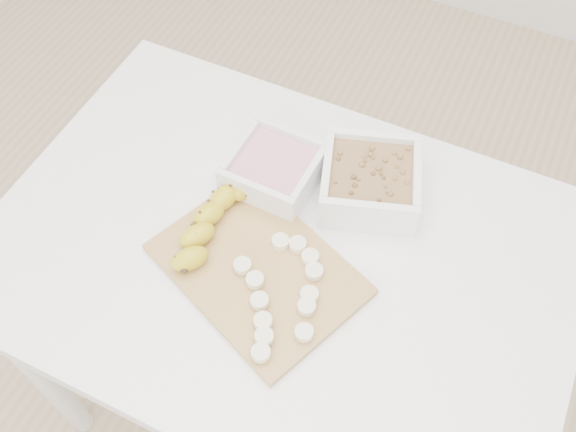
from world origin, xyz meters
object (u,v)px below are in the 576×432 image
at_px(table, 281,276).
at_px(bowl_yogurt, 274,169).
at_px(banana, 213,222).
at_px(cutting_board, 258,269).
at_px(bowl_granola, 370,181).

distance_m(table, bowl_yogurt, 0.20).
distance_m(table, banana, 0.18).
xyz_separation_m(bowl_yogurt, banana, (-0.05, -0.14, -0.00)).
bearing_deg(cutting_board, banana, 160.35).
bearing_deg(bowl_yogurt, cutting_board, -72.35).
relative_size(table, banana, 4.51).
bearing_deg(bowl_yogurt, banana, -107.36).
relative_size(bowl_yogurt, bowl_granola, 0.73).
bearing_deg(cutting_board, bowl_granola, 64.48).
bearing_deg(cutting_board, bowl_yogurt, 107.65).
distance_m(bowl_yogurt, banana, 0.15).
bearing_deg(table, bowl_granola, 61.39).
distance_m(cutting_board, banana, 0.11).
relative_size(bowl_yogurt, cutting_board, 0.47).
xyz_separation_m(table, banana, (-0.12, -0.02, 0.13)).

